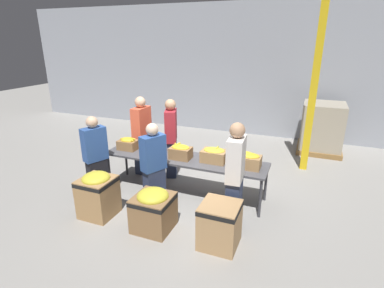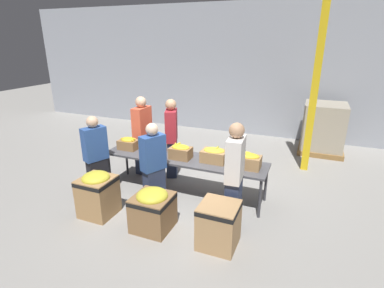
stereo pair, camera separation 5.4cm
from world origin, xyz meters
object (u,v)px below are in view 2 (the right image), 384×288
Objects in this scene: volunteer_3 at (234,177)px; support_pillar at (315,85)px; donation_bin_1 at (153,208)px; volunteer_0 at (172,139)px; banana_box_0 at (128,143)px; banana_box_2 at (181,151)px; sorting_table at (184,160)px; pallet_stack_0 at (323,129)px; banana_box_4 at (248,160)px; volunteer_1 at (154,167)px; banana_box_1 at (153,147)px; donation_bin_2 at (219,223)px; volunteer_4 at (143,136)px; volunteer_2 at (96,158)px; banana_box_3 at (214,155)px; donation_bin_0 at (98,192)px.

volunteer_3 is 0.44× the size of support_pillar.
volunteer_0 is at bearing 107.16° from donation_bin_1.
banana_box_2 is at bearing -2.58° from banana_box_0.
sorting_table is 4.38m from pallet_stack_0.
banana_box_4 reaches higher than sorting_table.
volunteer_1 is 0.78m from donation_bin_1.
volunteer_0 reaches higher than sorting_table.
banana_box_4 reaches higher than banana_box_1.
support_pillar reaches higher than banana_box_1.
banana_box_1 reaches higher than donation_bin_2.
support_pillar is (3.46, 1.59, 1.12)m from volunteer_4.
support_pillar is at bearing -14.43° from volunteer_1.
support_pillar is (3.69, 2.90, 1.19)m from volunteer_2.
banana_box_3 is 0.68× the size of donation_bin_2.
support_pillar is (2.23, 2.23, 1.09)m from banana_box_2.
volunteer_0 is (0.67, 0.67, -0.03)m from banana_box_0.
banana_box_4 is 0.27× the size of volunteer_0.
sorting_table is 2.01× the size of volunteer_1.
sorting_table is 3.34m from support_pillar.
donation_bin_1 is at bearing 36.87° from volunteer_4.
banana_box_1 is 1.45m from donation_bin_0.
banana_box_0 is at bearing 151.76° from donation_bin_2.
banana_box_1 reaches higher than sorting_table.
banana_box_2 is 0.59× the size of donation_bin_2.
pallet_stack_0 is at bearing 43.34° from banana_box_0.
pallet_stack_0 is at bearing -7.14° from volunteer_1.
volunteer_2 is 0.92× the size of volunteer_3.
volunteer_4 reaches higher than sorting_table.
banana_box_3 is 4.03m from pallet_stack_0.
donation_bin_0 is at bearing 100.25° from volunteer_3.
donation_bin_0 is 5.00m from support_pillar.
pallet_stack_0 is at bearing 76.25° from support_pillar.
donation_bin_0 is (-2.32, -1.28, -0.48)m from banana_box_4.
volunteer_4 reaches higher than banana_box_0.
volunteer_4 is 2.59× the size of donation_bin_2.
banana_box_0 is at bearing -178.91° from banana_box_3.
banana_box_1 is 1.00× the size of banana_box_3.
volunteer_3 reaches higher than pallet_stack_0.
volunteer_0 reaches higher than pallet_stack_0.
donation_bin_1 is at bearing -45.17° from banana_box_0.
banana_box_3 is 0.26× the size of volunteer_3.
banana_box_3 is at bearing 38.12° from donation_bin_0.
banana_box_0 reaches higher than donation_bin_2.
volunteer_4 is (-1.88, 0.55, -0.02)m from banana_box_3.
volunteer_1 reaches higher than banana_box_1.
banana_box_3 is 0.58× the size of donation_bin_0.
banana_box_0 is 0.23× the size of volunteer_3.
volunteer_0 reaches higher than volunteer_2.
volunteer_4 is (-2.46, 1.30, -0.00)m from volunteer_3.
support_pillar is at bearing 72.97° from donation_bin_2.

